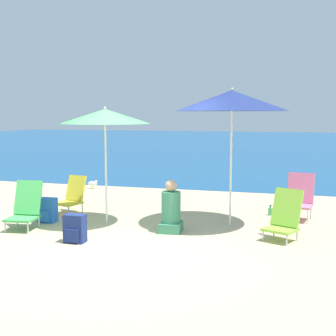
{
  "coord_description": "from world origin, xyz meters",
  "views": [
    {
      "loc": [
        2.68,
        -6.51,
        1.94
      ],
      "look_at": [
        0.39,
        1.26,
        1.0
      ],
      "focal_mm": 50.0,
      "sensor_mm": 36.0,
      "label": 1
    }
  ],
  "objects_px": {
    "beach_chair_yellow": "(72,196)",
    "backpack_blue": "(47,210)",
    "seagull": "(93,184)",
    "beach_umbrella_navy": "(232,101)",
    "beach_chair_green": "(25,207)",
    "backpack_navy": "(75,229)",
    "person_seated_near": "(171,211)",
    "water_bottle": "(270,211)",
    "beach_chair_lime": "(284,217)",
    "beach_umbrella_green": "(105,117)",
    "beach_chair_pink": "(299,197)"
  },
  "relations": [
    {
      "from": "beach_umbrella_navy",
      "to": "backpack_blue",
      "type": "xyz_separation_m",
      "value": [
        -3.19,
        -0.72,
        -1.95
      ]
    },
    {
      "from": "beach_umbrella_green",
      "to": "beach_chair_lime",
      "type": "relative_size",
      "value": 2.64
    },
    {
      "from": "beach_umbrella_green",
      "to": "seagull",
      "type": "height_order",
      "value": "beach_umbrella_green"
    },
    {
      "from": "beach_chair_green",
      "to": "beach_chair_lime",
      "type": "bearing_deg",
      "value": -0.34
    },
    {
      "from": "beach_umbrella_green",
      "to": "beach_chair_green",
      "type": "xyz_separation_m",
      "value": [
        -1.18,
        -0.71,
        -1.53
      ]
    },
    {
      "from": "beach_umbrella_navy",
      "to": "beach_chair_pink",
      "type": "relative_size",
      "value": 2.81
    },
    {
      "from": "beach_chair_pink",
      "to": "backpack_blue",
      "type": "distance_m",
      "value": 4.62
    },
    {
      "from": "beach_chair_pink",
      "to": "water_bottle",
      "type": "relative_size",
      "value": 4.27
    },
    {
      "from": "beach_umbrella_navy",
      "to": "backpack_navy",
      "type": "xyz_separation_m",
      "value": [
        -2.08,
        -1.79,
        -1.95
      ]
    },
    {
      "from": "beach_umbrella_navy",
      "to": "beach_chair_lime",
      "type": "xyz_separation_m",
      "value": [
        0.95,
        -0.72,
        -1.81
      ]
    },
    {
      "from": "backpack_blue",
      "to": "seagull",
      "type": "xyz_separation_m",
      "value": [
        -0.85,
        3.66,
        -0.08
      ]
    },
    {
      "from": "backpack_blue",
      "to": "beach_chair_lime",
      "type": "bearing_deg",
      "value": 0.02
    },
    {
      "from": "beach_chair_yellow",
      "to": "backpack_blue",
      "type": "relative_size",
      "value": 1.65
    },
    {
      "from": "beach_chair_green",
      "to": "seagull",
      "type": "distance_m",
      "value": 4.24
    },
    {
      "from": "seagull",
      "to": "beach_chair_lime",
      "type": "bearing_deg",
      "value": -36.26
    },
    {
      "from": "beach_chair_yellow",
      "to": "water_bottle",
      "type": "height_order",
      "value": "beach_chair_yellow"
    },
    {
      "from": "beach_chair_pink",
      "to": "seagull",
      "type": "relative_size",
      "value": 3.15
    },
    {
      "from": "backpack_blue",
      "to": "backpack_navy",
      "type": "xyz_separation_m",
      "value": [
        1.11,
        -1.07,
        -0.0
      ]
    },
    {
      "from": "beach_chair_yellow",
      "to": "beach_chair_pink",
      "type": "bearing_deg",
      "value": 20.31
    },
    {
      "from": "beach_umbrella_navy",
      "to": "person_seated_near",
      "type": "relative_size",
      "value": 2.74
    },
    {
      "from": "backpack_navy",
      "to": "beach_umbrella_navy",
      "type": "bearing_deg",
      "value": 40.75
    },
    {
      "from": "beach_chair_yellow",
      "to": "person_seated_near",
      "type": "distance_m",
      "value": 2.47
    },
    {
      "from": "beach_chair_lime",
      "to": "seagull",
      "type": "bearing_deg",
      "value": 167.45
    },
    {
      "from": "person_seated_near",
      "to": "beach_chair_lime",
      "type": "bearing_deg",
      "value": -4.09
    },
    {
      "from": "beach_umbrella_green",
      "to": "backpack_navy",
      "type": "xyz_separation_m",
      "value": [
        0.04,
        -1.28,
        -1.68
      ]
    },
    {
      "from": "beach_chair_lime",
      "to": "beach_chair_green",
      "type": "height_order",
      "value": "beach_chair_green"
    },
    {
      "from": "water_bottle",
      "to": "seagull",
      "type": "relative_size",
      "value": 0.74
    },
    {
      "from": "beach_chair_pink",
      "to": "beach_chair_green",
      "type": "bearing_deg",
      "value": -146.74
    },
    {
      "from": "beach_chair_yellow",
      "to": "beach_chair_green",
      "type": "bearing_deg",
      "value": -84.58
    },
    {
      "from": "water_bottle",
      "to": "seagull",
      "type": "xyz_separation_m",
      "value": [
        -4.67,
        1.94,
        0.06
      ]
    },
    {
      "from": "beach_umbrella_green",
      "to": "water_bottle",
      "type": "height_order",
      "value": "beach_umbrella_green"
    },
    {
      "from": "beach_umbrella_green",
      "to": "water_bottle",
      "type": "bearing_deg",
      "value": 29.04
    },
    {
      "from": "beach_chair_lime",
      "to": "backpack_navy",
      "type": "xyz_separation_m",
      "value": [
        -3.03,
        -1.07,
        -0.14
      ]
    },
    {
      "from": "beach_chair_yellow",
      "to": "backpack_navy",
      "type": "distance_m",
      "value": 2.24
    },
    {
      "from": "beach_umbrella_navy",
      "to": "person_seated_near",
      "type": "xyz_separation_m",
      "value": [
        -0.86,
        -0.76,
        -1.81
      ]
    },
    {
      "from": "beach_chair_green",
      "to": "beach_umbrella_navy",
      "type": "bearing_deg",
      "value": 13.2
    },
    {
      "from": "beach_chair_yellow",
      "to": "backpack_blue",
      "type": "height_order",
      "value": "beach_chair_yellow"
    },
    {
      "from": "beach_chair_lime",
      "to": "person_seated_near",
      "type": "bearing_deg",
      "value": -155.02
    },
    {
      "from": "beach_chair_green",
      "to": "beach_chair_yellow",
      "type": "distance_m",
      "value": 1.39
    },
    {
      "from": "beach_chair_yellow",
      "to": "backpack_blue",
      "type": "xyz_separation_m",
      "value": [
        -0.03,
        -0.88,
        -0.12
      ]
    },
    {
      "from": "beach_chair_yellow",
      "to": "water_bottle",
      "type": "relative_size",
      "value": 3.63
    },
    {
      "from": "beach_umbrella_navy",
      "to": "beach_chair_yellow",
      "type": "bearing_deg",
      "value": 177.05
    },
    {
      "from": "beach_chair_pink",
      "to": "beach_umbrella_green",
      "type": "bearing_deg",
      "value": -149.1
    },
    {
      "from": "backpack_blue",
      "to": "water_bottle",
      "type": "xyz_separation_m",
      "value": [
        3.81,
        1.73,
        -0.14
      ]
    },
    {
      "from": "beach_chair_pink",
      "to": "water_bottle",
      "type": "xyz_separation_m",
      "value": [
        -0.53,
        0.17,
        -0.34
      ]
    },
    {
      "from": "beach_chair_green",
      "to": "seagull",
      "type": "height_order",
      "value": "beach_chair_green"
    },
    {
      "from": "beach_chair_green",
      "to": "beach_umbrella_green",
      "type": "bearing_deg",
      "value": 23.75
    },
    {
      "from": "seagull",
      "to": "beach_umbrella_navy",
      "type": "bearing_deg",
      "value": -36.05
    },
    {
      "from": "beach_umbrella_navy",
      "to": "beach_chair_pink",
      "type": "xyz_separation_m",
      "value": [
        1.15,
        0.83,
        -1.74
      ]
    },
    {
      "from": "person_seated_near",
      "to": "backpack_blue",
      "type": "relative_size",
      "value": 1.99
    }
  ]
}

